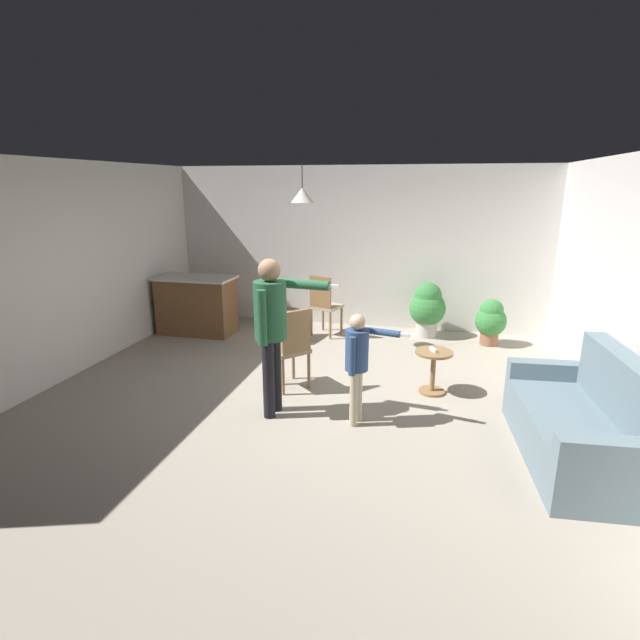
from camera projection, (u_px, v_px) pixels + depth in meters
ground at (309, 398)px, 5.68m from camera, size 7.68×7.68×0.00m
wall_back at (356, 248)px, 8.32m from camera, size 6.40×0.10×2.70m
wall_left at (58, 272)px, 6.04m from camera, size 0.10×6.40×2.70m
wall_right at (636, 300)px, 4.60m from camera, size 0.10×6.40×2.70m
couch_floral at (582, 426)px, 4.34m from camera, size 0.99×1.86×1.00m
kitchen_counter at (197, 305)px, 8.04m from camera, size 1.26×0.66×0.95m
side_table_by_couch at (433, 367)px, 5.74m from camera, size 0.44×0.44×0.52m
person_adult at (272, 321)px, 5.02m from camera, size 0.85×0.49×1.69m
person_child at (358, 357)px, 4.89m from camera, size 0.63×0.33×1.17m
dining_chair_by_counter at (277, 306)px, 7.67m from camera, size 0.50×0.50×1.00m
dining_chair_near_wall at (291, 346)px, 5.80m from camera, size 0.59×0.59×1.00m
dining_chair_centre_back at (324, 303)px, 7.87m from camera, size 0.53×0.53×1.00m
potted_plant_corner at (491, 320)px, 7.46m from camera, size 0.47×0.47×0.72m
potted_plant_by_wall at (427, 307)px, 7.86m from camera, size 0.58×0.58×0.89m
spare_remote_on_table at (433, 350)px, 5.69m from camera, size 0.10×0.13×0.04m
ceiling_light_pendant at (302, 195)px, 6.78m from camera, size 0.32×0.32×0.55m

